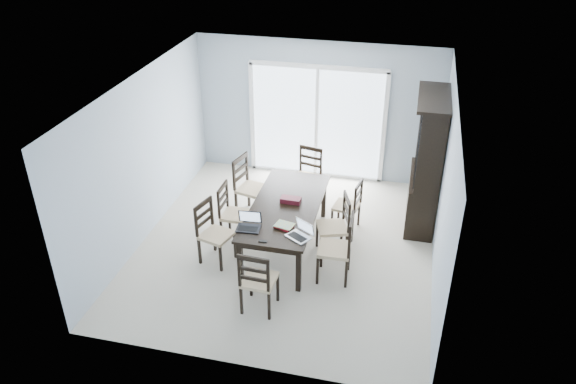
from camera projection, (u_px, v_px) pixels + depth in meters
The scene contains 24 objects.
floor at pixel (286, 246), 8.83m from camera, with size 5.00×5.00×0.00m, color beige.
ceiling at pixel (285, 88), 7.53m from camera, with size 5.00×5.00×0.00m, color white.
back_wall at pixel (317, 111), 10.29m from camera, with size 4.50×0.02×2.60m, color #98A8B6.
wall_left at pixel (144, 157), 8.63m from camera, with size 0.02×5.00×2.60m, color #98A8B6.
wall_right at pixel (444, 191), 7.74m from camera, with size 0.02×5.00×2.60m, color #98A8B6.
balcony at pixel (324, 154), 11.81m from camera, with size 4.50×2.00×0.10m, color gray.
railing at pixel (333, 110), 12.35m from camera, with size 4.50×0.06×1.10m, color #99999E.
dining_table at pixel (286, 210), 8.49m from camera, with size 1.00×2.20×0.75m.
china_hutch at pixel (427, 164), 8.95m from camera, with size 0.50×1.38×2.20m.
sliding_door at pixel (317, 122), 10.38m from camera, with size 2.52×0.05×2.18m.
chair_left_near at pixel (211, 226), 8.25m from camera, with size 0.53×0.52×1.12m.
chair_left_mid at pixel (230, 207), 8.74m from camera, with size 0.43×0.42×1.10m.
chair_left_far at pixel (247, 180), 9.37m from camera, with size 0.57×0.56×1.21m.
chair_right_near at pixel (342, 242), 7.84m from camera, with size 0.48×0.47×1.20m.
chair_right_mid at pixel (339, 220), 8.39m from camera, with size 0.56×0.55×1.14m.
chair_right_far at pixel (352, 201), 8.98m from camera, with size 0.46×0.45×1.03m.
chair_end_near at pixel (257, 276), 7.22m from camera, with size 0.45×0.46×1.13m.
chair_end_far at pixel (308, 169), 9.78m from camera, with size 0.52×0.53×1.15m.
laptop_dark at pixel (248, 226), 7.87m from camera, with size 0.35×0.26×0.23m.
laptop_silver at pixel (298, 234), 7.69m from camera, with size 0.40×0.37×0.22m.
book_stack at pixel (284, 226), 7.93m from camera, with size 0.30×0.25×0.04m.
cell_phone at pixel (263, 241), 7.63m from camera, with size 0.12×0.05×0.01m, color black.
game_box at pixel (291, 200), 8.52m from camera, with size 0.31×0.15×0.08m, color #440D1A.
hot_tub at pixel (291, 123), 11.86m from camera, with size 2.18×2.02×0.98m.
Camera 1 is at (1.69, -7.03, 5.14)m, focal length 35.00 mm.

